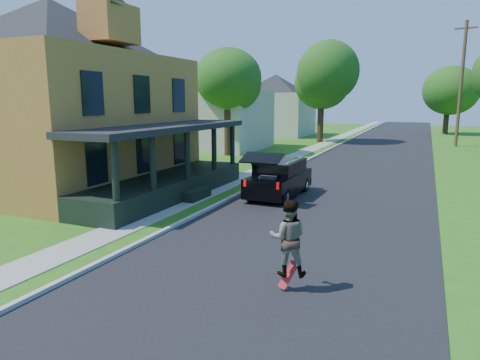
% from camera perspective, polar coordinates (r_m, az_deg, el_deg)
% --- Properties ---
extents(ground, '(140.00, 140.00, 0.00)m').
position_cam_1_polar(ground, '(10.93, 3.77, -11.76)').
color(ground, '#2C6313').
rests_on(ground, ground).
extents(street, '(8.00, 120.00, 0.02)m').
position_cam_1_polar(street, '(30.01, 16.80, 2.16)').
color(street, black).
rests_on(street, ground).
extents(curb, '(0.15, 120.00, 0.12)m').
position_cam_1_polar(curb, '(30.73, 9.29, 2.67)').
color(curb, '#ABACA6').
rests_on(curb, ground).
extents(sidewalk, '(1.30, 120.00, 0.03)m').
position_cam_1_polar(sidewalk, '(31.14, 6.52, 2.84)').
color(sidewalk, gray).
rests_on(sidewalk, ground).
extents(front_walk, '(6.50, 1.20, 0.03)m').
position_cam_1_polar(front_walk, '(20.59, -15.84, -1.46)').
color(front_walk, gray).
rests_on(front_walk, ground).
extents(main_house, '(15.56, 15.56, 10.10)m').
position_cam_1_polar(main_house, '(22.43, -23.20, 11.71)').
color(main_house, '#B37D34').
rests_on(main_house, ground).
extents(neighbor_house_mid, '(12.78, 12.78, 8.30)m').
position_cam_1_polar(neighbor_house_mid, '(37.54, -3.29, 10.61)').
color(neighbor_house_mid, '#B7B5A2').
rests_on(neighbor_house_mid, ground).
extents(neighbor_house_far, '(12.78, 12.78, 8.30)m').
position_cam_1_polar(neighbor_house_far, '(52.33, 4.74, 10.57)').
color(neighbor_house_far, '#B7B5A2').
rests_on(neighbor_house_far, ground).
extents(black_suv, '(1.87, 4.58, 2.11)m').
position_cam_1_polar(black_suv, '(18.73, 5.23, 0.25)').
color(black_suv, black).
rests_on(black_suv, ground).
extents(skateboarder, '(0.97, 0.85, 1.69)m').
position_cam_1_polar(skateboarder, '(9.43, 6.46, -7.66)').
color(skateboarder, black).
rests_on(skateboarder, ground).
extents(skateboard, '(0.43, 0.36, 0.66)m').
position_cam_1_polar(skateboard, '(9.70, 6.53, -12.42)').
color(skateboard, '#B10F12').
rests_on(skateboard, ground).
extents(tree_left_mid, '(7.05, 6.69, 8.62)m').
position_cam_1_polar(tree_left_mid, '(32.83, -1.69, 13.23)').
color(tree_left_mid, black).
rests_on(tree_left_mid, ground).
extents(tree_left_far, '(6.87, 6.61, 10.08)m').
position_cam_1_polar(tree_left_far, '(44.16, 10.83, 13.70)').
color(tree_left_far, black).
rests_on(tree_left_far, ground).
extents(tree_right_far, '(8.09, 8.27, 9.51)m').
position_cam_1_polar(tree_right_far, '(59.36, 26.08, 11.31)').
color(tree_right_far, black).
rests_on(tree_right_far, ground).
extents(utility_pole_far, '(1.81, 0.37, 11.04)m').
position_cam_1_polar(utility_pole_far, '(43.78, 27.41, 11.41)').
color(utility_pole_far, '#482F21').
rests_on(utility_pole_far, ground).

